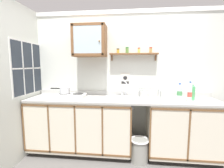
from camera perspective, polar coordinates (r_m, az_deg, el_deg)
The scene contains 20 objects.
floor at distance 2.67m, azimuth 2.68°, elevation -26.99°, with size 6.08×6.08×0.00m, color #565451.
back_wall at distance 2.82m, azimuth 3.56°, elevation 1.51°, with size 3.68×0.07×2.43m.
side_wall_left at distance 2.56m, azimuth -35.32°, elevation -0.54°, with size 0.05×3.37×2.43m, color silver.
lower_cabinet_run at distance 2.82m, azimuth -11.24°, elevation -14.62°, with size 1.71×0.58×0.92m.
lower_cabinet_run_right at distance 2.83m, azimuth 24.15°, elevation -15.00°, with size 1.10×0.58×0.92m.
countertop at distance 2.56m, azimuth 3.19°, elevation -5.71°, with size 3.04×0.61×0.03m, color #B2B2AD.
backsplash at distance 2.82m, azimuth 3.50°, elevation -3.39°, with size 3.04×0.02×0.08m, color #B2B2AD.
sink at distance 2.60m, azimuth 3.27°, elevation -5.68°, with size 0.51×0.45×0.42m.
hot_plate_stove at distance 2.72m, azimuth -14.68°, elevation -4.15°, with size 0.48×0.26×0.07m.
saucepan at distance 2.77m, azimuth -16.90°, elevation -2.17°, with size 0.33×0.17×0.10m.
bottle_water_clear_0 at distance 2.56m, azimuth 23.40°, elevation -2.99°, with size 0.08×0.08×0.28m.
bottle_soda_green_1 at distance 2.74m, azimuth 27.22°, elevation -2.76°, with size 0.08×0.08×0.27m.
bottle_opaque_white_2 at distance 2.60m, azimuth 26.49°, elevation -2.83°, with size 0.06×0.06×0.30m.
dish_rack at distance 2.60m, azimuth 13.18°, elevation -4.64°, with size 0.34×0.23×0.16m.
mug at distance 2.65m, azimuth 11.84°, elevation -4.04°, with size 0.12×0.08×0.09m.
wall_cabinet at distance 2.73m, azimuth -8.10°, elevation 15.26°, with size 0.55×0.34×0.52m.
spice_shelf at distance 2.72m, azimuth 7.89°, elevation 11.03°, with size 0.81×0.14×0.23m.
warning_sign at distance 2.79m, azimuth 4.83°, elevation 1.58°, with size 0.16×0.01×0.24m.
window at distance 2.94m, azimuth -28.40°, elevation 5.05°, with size 0.03×0.76×0.88m.
trash_bin at distance 2.66m, azimuth 9.99°, elevation -22.51°, with size 0.29×0.29×0.36m.
Camera 1 is at (0.13, -2.21, 1.49)m, focal length 25.08 mm.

